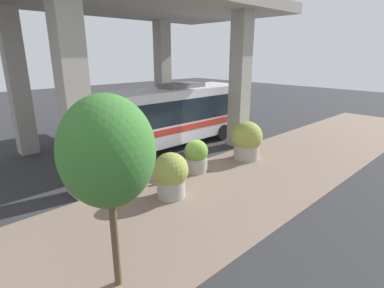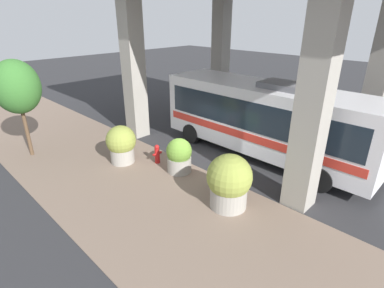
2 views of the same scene
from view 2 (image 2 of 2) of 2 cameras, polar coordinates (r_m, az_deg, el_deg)
ground_plane at (r=13.45m, az=0.14°, el=-4.00°), size 80.00×80.00×0.00m
sidewalk_strip at (r=11.76m, az=-10.23°, el=-8.71°), size 6.00×40.00×0.02m
bus at (r=14.06m, az=13.90°, el=5.14°), size 2.80×10.07×3.59m
fire_hydrant at (r=13.50m, az=-6.65°, el=-1.90°), size 0.46×0.22×0.90m
planter_front at (r=13.68m, az=-13.30°, el=-0.01°), size 1.32×1.32×1.75m
planter_middle at (r=10.30m, az=7.11°, el=-7.14°), size 1.56×1.56×1.97m
planter_back at (r=12.58m, az=-2.45°, el=-2.27°), size 1.07×1.07×1.51m
street_tree_near at (r=15.37m, az=-30.42°, el=9.30°), size 1.99×1.99×4.48m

